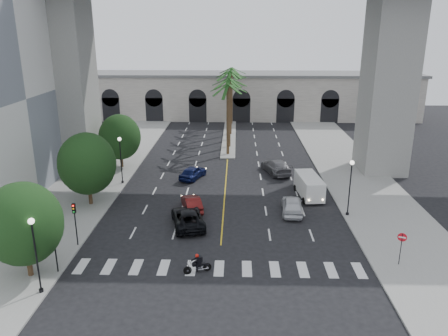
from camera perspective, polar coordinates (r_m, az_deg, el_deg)
ground at (r=33.46m, az=-0.54°, el=-11.66°), size 140.00×140.00×0.00m
sidewalk_left at (r=49.77m, az=-17.38°, el=-2.30°), size 8.00×100.00×0.15m
sidewalk_right at (r=49.05m, az=17.99°, el=-2.65°), size 8.00×100.00×0.15m
median at (r=69.10m, az=0.69°, el=4.05°), size 2.00×24.00×0.20m
pier_building at (r=85.02m, az=0.91°, el=9.49°), size 71.00×10.50×8.50m
bridge at (r=51.23m, az=4.49°, el=20.01°), size 75.00×13.00×26.00m
palm_a at (r=57.62m, az=0.53°, el=10.42°), size 3.20×3.20×10.30m
palm_b at (r=61.55m, az=0.71°, el=11.14°), size 3.20×3.20×10.60m
palm_c at (r=65.59m, az=0.50°, el=11.14°), size 3.20×3.20×10.10m
palm_d at (r=69.48m, az=0.87°, el=12.12°), size 3.20×3.20×10.90m
palm_e at (r=73.51m, az=0.72°, el=12.07°), size 3.20×3.20×10.40m
palm_f at (r=77.46m, az=1.00°, el=12.56°), size 3.20×3.20×10.70m
street_tree_near at (r=32.22m, az=-24.75°, el=-6.63°), size 5.20×5.20×6.89m
street_tree_mid at (r=43.38m, az=-17.45°, el=0.54°), size 5.44×5.44×7.21m
street_tree_far at (r=54.53m, az=-13.45°, el=3.95°), size 5.04×5.04×6.68m
lamp_post_left_near at (r=30.25m, az=-23.43°, el=-9.72°), size 0.40×0.40×5.35m
lamp_post_left_far at (r=48.68m, az=-13.34°, el=1.50°), size 0.40×0.40×5.35m
lamp_post_right at (r=40.72m, az=16.16°, el=-1.92°), size 0.40×0.40×5.35m
traffic_signal_near at (r=32.54m, az=-21.31°, el=-8.89°), size 0.25×0.18×3.65m
traffic_signal_far at (r=35.89m, az=-18.90°, el=-6.10°), size 0.25×0.18×3.65m
motorcycle_rider at (r=31.41m, az=-3.39°, el=-12.41°), size 1.95×0.82×1.46m
car_a at (r=41.19m, az=8.90°, el=-4.79°), size 2.20×4.79×1.59m
car_b at (r=41.48m, az=-4.23°, el=-4.62°), size 2.57×4.41×1.37m
car_c at (r=38.27m, az=-4.75°, el=-6.50°), size 3.72×5.89×1.52m
car_d at (r=52.24m, az=6.84°, el=0.22°), size 3.73×6.07×1.64m
car_e at (r=50.07m, az=-4.09°, el=-0.58°), size 3.24×4.67×1.48m
cargo_van at (r=45.12m, az=11.06°, el=-2.29°), size 2.55×5.38×2.22m
pedestrian_a at (r=39.27m, az=-24.53°, el=-7.01°), size 0.74×0.57×1.82m
pedestrian_b at (r=41.39m, az=-21.91°, el=-5.35°), size 1.09×0.95×1.91m
do_not_enter_sign at (r=33.95m, az=22.18°, el=-8.98°), size 0.61×0.27×2.64m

